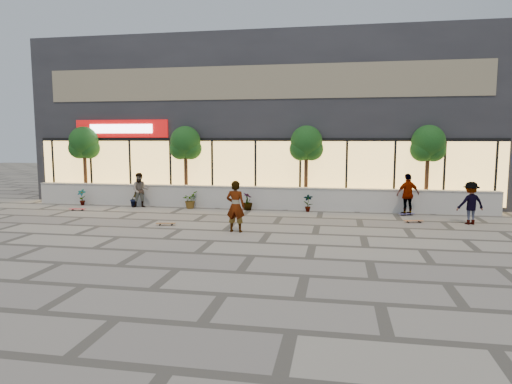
% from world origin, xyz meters
% --- Properties ---
extents(ground, '(80.00, 80.00, 0.00)m').
position_xyz_m(ground, '(0.00, 0.00, 0.00)').
color(ground, gray).
rests_on(ground, ground).
extents(planter_wall, '(22.00, 0.42, 1.04)m').
position_xyz_m(planter_wall, '(0.00, 7.00, 0.52)').
color(planter_wall, '#B8B5AF').
rests_on(planter_wall, ground).
extents(retail_building, '(24.00, 9.17, 8.50)m').
position_xyz_m(retail_building, '(-0.00, 12.49, 4.25)').
color(retail_building, '#26262B').
rests_on(retail_building, ground).
extents(shrub_a, '(0.43, 0.29, 0.81)m').
position_xyz_m(shrub_a, '(-8.50, 6.45, 0.41)').
color(shrub_a, '#163B13').
rests_on(shrub_a, ground).
extents(shrub_b, '(0.57, 0.57, 0.81)m').
position_xyz_m(shrub_b, '(-5.70, 6.45, 0.41)').
color(shrub_b, '#163B13').
rests_on(shrub_b, ground).
extents(shrub_c, '(0.68, 0.77, 0.81)m').
position_xyz_m(shrub_c, '(-2.90, 6.45, 0.41)').
color(shrub_c, '#163B13').
rests_on(shrub_c, ground).
extents(shrub_d, '(0.64, 0.64, 0.81)m').
position_xyz_m(shrub_d, '(-0.10, 6.45, 0.41)').
color(shrub_d, '#163B13').
rests_on(shrub_d, ground).
extents(shrub_e, '(0.46, 0.35, 0.81)m').
position_xyz_m(shrub_e, '(2.70, 6.45, 0.41)').
color(shrub_e, '#163B13').
rests_on(shrub_e, ground).
extents(tree_west, '(1.60, 1.50, 3.92)m').
position_xyz_m(tree_west, '(-9.00, 7.70, 2.99)').
color(tree_west, '#442A18').
rests_on(tree_west, ground).
extents(tree_midwest, '(1.60, 1.50, 3.92)m').
position_xyz_m(tree_midwest, '(-3.50, 7.70, 2.99)').
color(tree_midwest, '#442A18').
rests_on(tree_midwest, ground).
extents(tree_mideast, '(1.60, 1.50, 3.92)m').
position_xyz_m(tree_mideast, '(2.50, 7.70, 2.99)').
color(tree_mideast, '#442A18').
rests_on(tree_mideast, ground).
extents(tree_east, '(1.60, 1.50, 3.92)m').
position_xyz_m(tree_east, '(8.00, 7.70, 2.99)').
color(tree_east, '#442A18').
rests_on(tree_east, ground).
extents(skater_center, '(0.70, 0.49, 1.85)m').
position_xyz_m(skater_center, '(0.45, 1.53, 0.92)').
color(skater_center, silver).
rests_on(skater_center, ground).
extents(skater_left, '(0.98, 0.87, 1.67)m').
position_xyz_m(skater_left, '(-5.33, 6.30, 0.83)').
color(skater_left, '#90865D').
rests_on(skater_left, ground).
extents(skater_right_near, '(1.15, 0.83, 1.82)m').
position_xyz_m(skater_right_near, '(7.00, 6.30, 0.91)').
color(skater_right_near, silver).
rests_on(skater_right_near, ground).
extents(skater_right_far, '(1.20, 0.89, 1.66)m').
position_xyz_m(skater_right_far, '(9.09, 4.58, 0.83)').
color(skater_right_far, maroon).
rests_on(skater_right_far, ground).
extents(skateboard_center, '(0.77, 0.32, 0.09)m').
position_xyz_m(skateboard_center, '(-2.46, 2.24, 0.07)').
color(skateboard_center, brown).
rests_on(skateboard_center, ground).
extents(skateboard_left, '(0.76, 0.30, 0.09)m').
position_xyz_m(skateboard_left, '(-7.81, 4.88, 0.07)').
color(skateboard_left, red).
rests_on(skateboard_left, ground).
extents(skateboard_right_near, '(0.78, 0.36, 0.09)m').
position_xyz_m(skateboard_right_near, '(7.00, 4.51, 0.08)').
color(skateboard_right_near, '#995732').
rests_on(skateboard_right_near, ground).
extents(skateboard_right_far, '(0.72, 0.45, 0.09)m').
position_xyz_m(skateboard_right_far, '(6.97, 6.20, 0.07)').
color(skateboard_right_far, '#484279').
rests_on(skateboard_right_far, ground).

